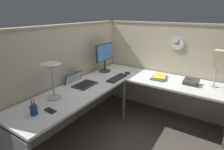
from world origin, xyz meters
TOP-DOWN VIEW (x-y plane):
  - ground_plane at (0.00, 0.00)m, footprint 6.80×6.80m
  - cubicle_wall_back at (-0.36, 0.87)m, footprint 2.57×0.12m
  - cubicle_wall_right at (0.87, -0.27)m, footprint 0.12×2.37m
  - desk at (-0.15, -0.05)m, footprint 2.35×2.15m
  - monitor at (0.30, 0.64)m, footprint 0.46×0.20m
  - laptop at (-0.39, 0.61)m, footprint 0.35×0.39m
  - keyboard at (0.10, 0.26)m, footprint 0.43×0.14m
  - computer_mouse at (0.40, 0.23)m, footprint 0.06×0.10m
  - desk_lamp_dome at (-0.90, 0.57)m, footprint 0.24×0.24m
  - pen_cup at (-1.27, 0.44)m, footprint 0.08×0.08m
  - cell_phone at (-1.14, 0.36)m, footprint 0.08×0.15m
  - office_phone at (0.49, -0.78)m, footprint 0.20×0.21m
  - book_stack at (0.48, -0.30)m, footprint 0.31×0.25m
  - desk_lamp_paper at (0.57, -1.07)m, footprint 0.13×0.13m
  - wall_clock at (0.82, -0.45)m, footprint 0.04×0.22m

SIDE VIEW (x-z plane):
  - ground_plane at x=0.00m, z-range 0.00..0.00m
  - desk at x=-0.15m, z-range 0.27..1.00m
  - cell_phone at x=-1.14m, z-range 0.73..0.74m
  - keyboard at x=0.10m, z-range 0.73..0.75m
  - computer_mouse at x=0.40m, z-range 0.73..0.76m
  - book_stack at x=0.48m, z-range 0.73..0.77m
  - laptop at x=-0.39m, z-range 0.65..0.86m
  - office_phone at x=0.49m, z-range 0.71..0.82m
  - pen_cup at x=-1.27m, z-range 0.69..0.87m
  - cubicle_wall_back at x=-0.36m, z-range 0.00..1.58m
  - cubicle_wall_right at x=0.87m, z-range 0.00..1.58m
  - monitor at x=0.30m, z-range 0.77..1.27m
  - desk_lamp_dome at x=-0.90m, z-range 0.87..1.32m
  - desk_lamp_paper at x=0.57m, z-range 0.85..1.38m
  - wall_clock at x=0.82m, z-range 1.14..1.36m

